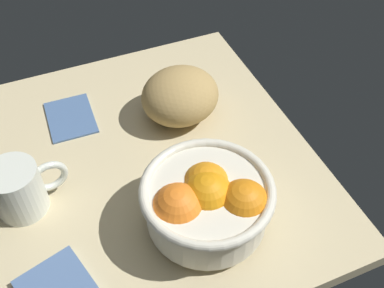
% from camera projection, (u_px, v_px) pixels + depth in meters
% --- Properties ---
extents(ground_plane, '(0.66, 0.60, 0.03)m').
position_uv_depth(ground_plane, '(146.00, 167.00, 0.86)').
color(ground_plane, '#C7B689').
extents(fruit_bowl, '(0.21, 0.21, 0.11)m').
position_uv_depth(fruit_bowl, '(207.00, 201.00, 0.71)').
color(fruit_bowl, silver).
rests_on(fruit_bowl, ground).
extents(bread_loaf, '(0.17, 0.18, 0.10)m').
position_uv_depth(bread_loaf, '(180.00, 96.00, 0.90)').
color(bread_loaf, tan).
rests_on(bread_loaf, ground).
extents(napkin_spare, '(0.12, 0.09, 0.01)m').
position_uv_depth(napkin_spare, '(70.00, 117.00, 0.92)').
color(napkin_spare, '#466390').
rests_on(napkin_spare, ground).
extents(mug, '(0.08, 0.13, 0.09)m').
position_uv_depth(mug, '(19.00, 189.00, 0.75)').
color(mug, silver).
rests_on(mug, ground).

